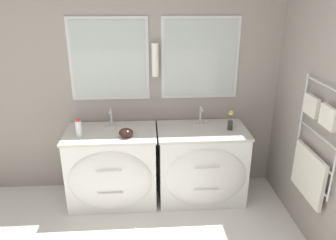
{
  "coord_description": "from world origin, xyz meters",
  "views": [
    {
      "loc": [
        0.24,
        -1.42,
        2.25
      ],
      "look_at": [
        0.43,
        1.53,
        1.1
      ],
      "focal_mm": 35.0,
      "sensor_mm": 36.0,
      "label": 1
    }
  ],
  "objects_px": {
    "amenity_bowl": "(126,133)",
    "flower_vase": "(230,122)",
    "vanity_right": "(202,165)",
    "vanity_left": "(113,168)",
    "toiletry_bottle": "(79,128)"
  },
  "relations": [
    {
      "from": "flower_vase",
      "to": "toiletry_bottle",
      "type": "bearing_deg",
      "value": -177.32
    },
    {
      "from": "flower_vase",
      "to": "vanity_right",
      "type": "bearing_deg",
      "value": -177.27
    },
    {
      "from": "vanity_right",
      "to": "toiletry_bottle",
      "type": "xyz_separation_m",
      "value": [
        -1.31,
        -0.06,
        0.51
      ]
    },
    {
      "from": "vanity_right",
      "to": "toiletry_bottle",
      "type": "relative_size",
      "value": 5.02
    },
    {
      "from": "vanity_left",
      "to": "amenity_bowl",
      "type": "distance_m",
      "value": 0.5
    },
    {
      "from": "toiletry_bottle",
      "to": "flower_vase",
      "type": "bearing_deg",
      "value": 2.68
    },
    {
      "from": "toiletry_bottle",
      "to": "flower_vase",
      "type": "height_order",
      "value": "flower_vase"
    },
    {
      "from": "amenity_bowl",
      "to": "vanity_left",
      "type": "bearing_deg",
      "value": 151.2
    },
    {
      "from": "vanity_right",
      "to": "amenity_bowl",
      "type": "relative_size",
      "value": 6.63
    },
    {
      "from": "amenity_bowl",
      "to": "toiletry_bottle",
      "type": "bearing_deg",
      "value": 175.8
    },
    {
      "from": "vanity_left",
      "to": "vanity_right",
      "type": "xyz_separation_m",
      "value": [
        1.0,
        0.0,
        0.0
      ]
    },
    {
      "from": "vanity_left",
      "to": "vanity_right",
      "type": "distance_m",
      "value": 1.0
    },
    {
      "from": "vanity_left",
      "to": "toiletry_bottle",
      "type": "bearing_deg",
      "value": -168.85
    },
    {
      "from": "amenity_bowl",
      "to": "flower_vase",
      "type": "bearing_deg",
      "value": 5.65
    },
    {
      "from": "vanity_right",
      "to": "flower_vase",
      "type": "xyz_separation_m",
      "value": [
        0.3,
        0.01,
        0.51
      ]
    }
  ]
}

